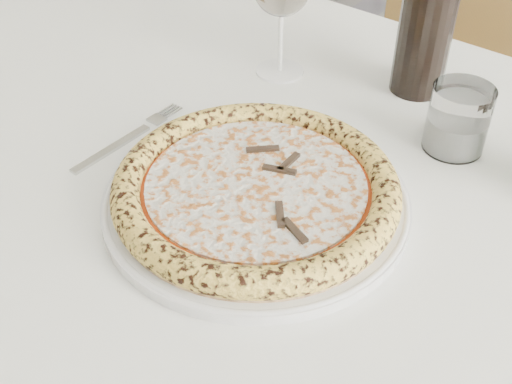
% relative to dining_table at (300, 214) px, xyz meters
% --- Properties ---
extents(dining_table, '(1.53, 0.96, 0.76)m').
position_rel_dining_table_xyz_m(dining_table, '(0.00, 0.00, 0.00)').
color(dining_table, brown).
rests_on(dining_table, floor).
extents(chair_far, '(0.43, 0.44, 0.93)m').
position_rel_dining_table_xyz_m(chair_far, '(-0.08, 0.76, -0.14)').
color(chair_far, brown).
rests_on(chair_far, floor).
extents(plate, '(0.35, 0.35, 0.02)m').
position_rel_dining_table_xyz_m(plate, '(-0.00, -0.10, 0.09)').
color(plate, white).
rests_on(plate, dining_table).
extents(pizza, '(0.33, 0.33, 0.03)m').
position_rel_dining_table_xyz_m(pizza, '(-0.00, -0.10, 0.11)').
color(pizza, '#E0B17A').
rests_on(pizza, plate).
extents(fork, '(0.02, 0.18, 0.00)m').
position_rel_dining_table_xyz_m(fork, '(-0.21, -0.09, 0.09)').
color(fork, '#ADADAD').
rests_on(fork, dining_table).
extents(tumbler, '(0.08, 0.08, 0.09)m').
position_rel_dining_table_xyz_m(tumbler, '(0.14, 0.14, 0.12)').
color(tumbler, silver).
rests_on(tumbler, dining_table).
extents(wine_bottle, '(0.08, 0.08, 0.31)m').
position_rel_dining_table_xyz_m(wine_bottle, '(0.03, 0.25, 0.22)').
color(wine_bottle, black).
rests_on(wine_bottle, dining_table).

